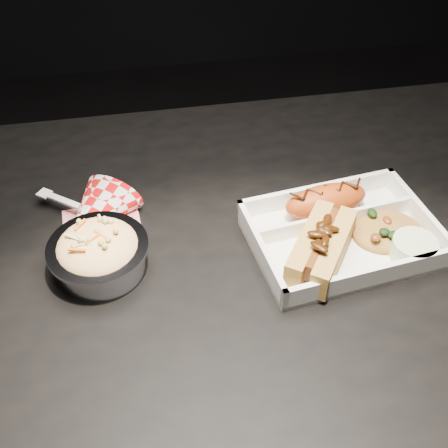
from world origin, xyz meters
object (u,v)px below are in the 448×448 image
(dining_table, at_px, (235,302))
(food_tray, at_px, (341,237))
(foil_coleslaw_cup, at_px, (99,252))
(fried_pastry, at_px, (326,201))
(napkin_fork, at_px, (94,214))
(hotdog, at_px, (322,245))

(dining_table, distance_m, food_tray, 0.18)
(food_tray, bearing_deg, foil_coleslaw_cup, 171.13)
(dining_table, xyz_separation_m, fried_pastry, (0.14, 0.06, 0.12))
(food_tray, bearing_deg, napkin_fork, 156.00)
(food_tray, height_order, napkin_fork, napkin_fork)
(food_tray, relative_size, foil_coleslaw_cup, 2.04)
(dining_table, height_order, food_tray, food_tray)
(dining_table, distance_m, foil_coleslaw_cup, 0.22)
(food_tray, distance_m, fried_pastry, 0.06)
(dining_table, bearing_deg, fried_pastry, 23.95)
(hotdog, bearing_deg, fried_pastry, 13.12)
(fried_pastry, distance_m, napkin_fork, 0.34)
(food_tray, bearing_deg, hotdog, -149.23)
(food_tray, bearing_deg, fried_pastry, 90.00)
(dining_table, xyz_separation_m, foil_coleslaw_cup, (-0.18, 0.02, 0.12))
(hotdog, height_order, foil_coleslaw_cup, foil_coleslaw_cup)
(fried_pastry, xyz_separation_m, foil_coleslaw_cup, (-0.33, -0.05, 0.00))
(hotdog, distance_m, foil_coleslaw_cup, 0.29)
(fried_pastry, height_order, napkin_fork, napkin_fork)
(food_tray, bearing_deg, dining_table, 176.21)
(napkin_fork, bearing_deg, dining_table, 7.12)
(foil_coleslaw_cup, bearing_deg, napkin_fork, 94.81)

